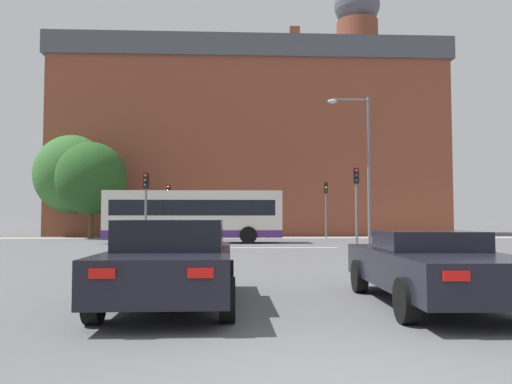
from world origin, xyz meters
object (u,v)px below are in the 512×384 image
Objects in this scene: traffic_light_far_right at (326,200)px; street_lamp_junction at (362,155)px; car_saloon_left at (173,261)px; traffic_light_near_right at (356,194)px; traffic_light_far_left at (169,202)px; bus_crossing_lead at (194,215)px; pedestrian_waiting at (125,225)px; car_roadster_right at (431,266)px; traffic_light_near_left at (146,197)px.

street_lamp_junction reaches higher than traffic_light_far_right.
traffic_light_near_right is at bearing 66.11° from car_saloon_left.
car_saloon_left is 1.19× the size of traffic_light_far_left.
street_lamp_junction reaches higher than car_saloon_left.
bus_crossing_lead is 6.05× the size of pedestrian_waiting.
traffic_light_near_left is (-7.81, 17.25, 1.91)m from car_roadster_right.
traffic_light_far_left is at bearing 91.60° from traffic_light_near_left.
traffic_light_far_left is (-0.32, 11.33, 0.08)m from traffic_light_near_left.
street_lamp_junction reaches higher than traffic_light_near_right.
street_lamp_junction is 4.60× the size of pedestrian_waiting.
car_roadster_right is 28.74m from traffic_light_far_right.
car_saloon_left is 19.42m from street_lamp_junction.
traffic_light_far_left is 0.50× the size of street_lamp_junction.
traffic_light_far_left is (-8.13, 28.59, 1.99)m from car_roadster_right.
pedestrian_waiting is (-11.41, 29.21, 0.35)m from car_roadster_right.
traffic_light_near_right is at bearing -144.86° from street_lamp_junction.
bus_crossing_lead is 10.50m from street_lamp_junction.
pedestrian_waiting is (-14.94, 0.77, -1.80)m from traffic_light_far_right.
pedestrian_waiting is (-3.60, 11.95, -1.56)m from traffic_light_near_left.
car_roadster_right is 17.61m from traffic_light_near_right.
traffic_light_far_right is 11.66m from traffic_light_far_left.
bus_crossing_lead is at bearing 64.40° from traffic_light_near_left.
car_saloon_left is 21.57m from bus_crossing_lead.
car_roadster_right is 1.16× the size of traffic_light_far_right.
traffic_light_near_left is at bearing -135.40° from traffic_light_far_right.
traffic_light_near_left is at bearing -178.82° from street_lamp_junction.
bus_crossing_lead is 9.49m from pedestrian_waiting.
traffic_light_near_right is at bearing -92.57° from traffic_light_far_right.
street_lamp_junction is at bearing -43.89° from traffic_light_far_left.
car_saloon_left is at bearing -176.43° from bus_crossing_lead.
traffic_light_far_left is (-11.16, 11.37, -0.11)m from traffic_light_near_right.
traffic_light_near_right is at bearing -0.20° from traffic_light_near_left.
car_roadster_right is at bearing -99.98° from traffic_light_near_right.
bus_crossing_lead is 2.74× the size of traffic_light_near_left.
pedestrian_waiting is at bearing 106.74° from traffic_light_near_left.
traffic_light_far_right is 2.43× the size of pedestrian_waiting.
bus_crossing_lead is 2.55× the size of traffic_light_near_right.
street_lamp_junction is (3.41, 17.48, 4.13)m from car_roadster_right.
traffic_light_far_right is 1.07× the size of traffic_light_far_left.
pedestrian_waiting is (-14.82, 11.72, -3.77)m from street_lamp_junction.
bus_crossing_lead is at bearing -70.71° from traffic_light_far_left.
traffic_light_near_left reaches higher than bus_crossing_lead.
traffic_light_near_right reaches higher than traffic_light_near_left.
traffic_light_near_right is at bearing -20.66° from pedestrian_waiting.
traffic_light_near_left is 2.21× the size of pedestrian_waiting.
traffic_light_far_left is 3.72m from pedestrian_waiting.
traffic_light_near_left is 0.48× the size of street_lamp_junction.
bus_crossing_lead reaches higher than car_roadster_right.
bus_crossing_lead reaches higher than pedestrian_waiting.
car_saloon_left is 1.14× the size of traffic_light_near_right.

